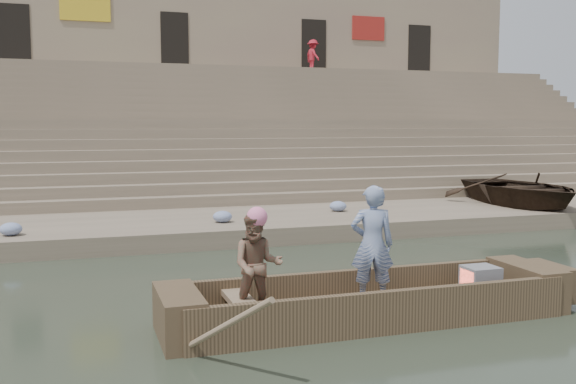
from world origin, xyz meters
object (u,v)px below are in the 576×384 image
beached_rowboat (521,189)px  pedestrian (313,56)px  rowing_man (257,266)px  main_rowboat (368,312)px  standing_man (372,244)px  television (480,280)px

beached_rowboat → pedestrian: 15.70m
rowing_man → pedestrian: 24.48m
main_rowboat → standing_man: size_ratio=3.10×
beached_rowboat → pedestrian: size_ratio=2.87×
main_rowboat → pedestrian: size_ratio=3.28×
rowing_man → television: 3.37m
main_rowboat → television: bearing=0.0°
beached_rowboat → pedestrian: bearing=95.2°
standing_man → pedestrian: size_ratio=1.06×
standing_man → television: bearing=-165.0°
main_rowboat → standing_man: (0.08, 0.07, 0.92)m
standing_man → rowing_man: standing_man is taller
main_rowboat → rowing_man: size_ratio=3.73×
beached_rowboat → rowing_man: bearing=-140.1°
standing_man → pedestrian: pedestrian is taller
television → rowing_man: bearing=-177.6°
main_rowboat → rowing_man: rowing_man is taller
rowing_man → beached_rowboat: (9.64, 7.41, -0.04)m
rowing_man → pedestrian: pedestrian is taller
standing_man → rowing_man: size_ratio=1.20×
standing_man → pedestrian: 23.70m
main_rowboat → pedestrian: bearing=71.7°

